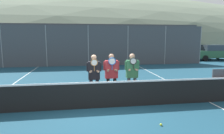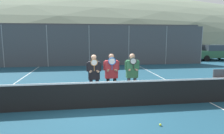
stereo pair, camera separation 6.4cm
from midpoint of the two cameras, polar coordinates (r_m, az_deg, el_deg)
name	(u,v)px [view 2 (the right image)]	position (r m, az deg, el deg)	size (l,w,h in m)	color
ground_plane	(99,108)	(7.18, -3.35, -11.59)	(120.00, 120.00, 0.00)	navy
hill_distant	(85,46)	(57.16, -7.72, 5.97)	(127.99, 71.11, 24.89)	slate
clubhouse_building	(95,42)	(24.25, -4.90, 7.26)	(23.21, 5.50, 3.85)	#9EA3A8
fence_back	(89,46)	(17.36, -6.43, 6.03)	(20.99, 0.06, 3.46)	gray
tennis_net	(99,95)	(7.03, -3.38, -7.85)	(11.35, 0.09, 1.04)	gray
court_line_left_sideline	(5,90)	(10.68, -28.20, -5.85)	(0.05, 16.00, 0.01)	white
court_line_right_sideline	(174,84)	(11.11, 17.54, -4.69)	(0.05, 16.00, 0.01)	white
player_leftmost	(94,74)	(7.63, -4.92, -2.13)	(0.57, 0.34, 1.82)	#232838
player_center_left	(111,73)	(7.80, 0.07, -1.64)	(0.63, 0.34, 1.83)	black
player_center_right	(132,72)	(7.94, 5.97, -1.55)	(0.59, 0.34, 1.83)	#56565B
car_far_left	(17,54)	(20.99, -25.38, 3.37)	(4.69, 1.93, 1.71)	navy
car_left_of_center	(72,53)	(20.11, -11.34, 3.86)	(4.19, 1.95, 1.74)	black
car_center	(121,53)	(20.05, 2.76, 4.05)	(4.31, 1.99, 1.78)	#B2B7BC
car_right_of_center	(169,52)	(21.93, 15.93, 4.19)	(4.68, 2.09, 1.84)	#285638
car_far_right	(214,52)	(24.32, 27.11, 3.79)	(4.19, 1.97, 1.65)	#285638
tennis_ball_on_court	(160,125)	(5.99, 13.95, -15.72)	(0.07, 0.07, 0.07)	#CCDB33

